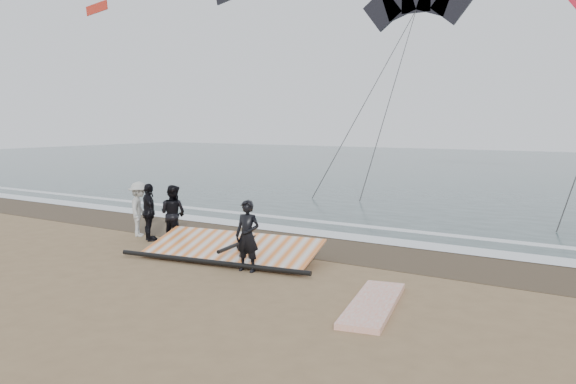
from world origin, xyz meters
name	(u,v)px	position (x,y,z in m)	size (l,w,h in m)	color
ground	(253,296)	(0.00, 0.00, 0.00)	(120.00, 120.00, 0.00)	#8C704C
sea	(533,170)	(0.00, 33.00, 0.01)	(120.00, 54.00, 0.02)	#233838
wet_sand	(355,250)	(0.00, 4.50, 0.01)	(120.00, 2.80, 0.01)	#4C3D2B
foam_near	(376,240)	(0.00, 5.90, 0.03)	(120.00, 0.90, 0.01)	white
foam_far	(399,230)	(0.00, 7.60, 0.03)	(120.00, 0.45, 0.01)	white
man_main	(247,236)	(-1.15, 1.40, 0.79)	(0.58, 0.38, 1.59)	black
board_white	(373,304)	(2.18, 0.62, 0.05)	(0.74, 2.63, 0.11)	white
board_cream	(282,251)	(-1.41, 3.25, 0.05)	(0.66, 2.46, 0.10)	white
trio_cluster	(152,211)	(-5.42, 2.76, 0.79)	(2.36, 1.30, 1.60)	black
sail_rig	(233,250)	(-2.16, 2.19, 0.20)	(4.89, 2.35, 0.52)	black
kite_dark	(416,7)	(-6.21, 26.17, 10.37)	(8.07, 7.07, 17.25)	black
distant_kites	(159,2)	(-32.66, 31.00, 14.39)	(18.06, 2.12, 1.50)	red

